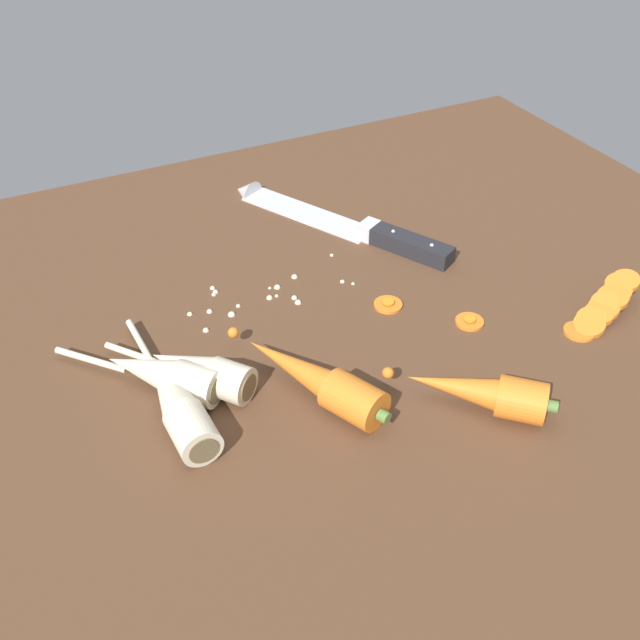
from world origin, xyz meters
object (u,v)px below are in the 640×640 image
object	(u,v)px
parsnip_front	(199,371)
parsnip_mid_right	(161,374)
parsnip_mid_left	(175,401)
whole_carrot	(316,379)
carrot_slice_stray_near	(470,320)
chefs_knife	(332,220)
carrot_slice_stack	(604,306)
whole_carrot_second	(481,392)
carrot_slice_stray_mid	(388,303)

from	to	relation	value
parsnip_front	parsnip_mid_right	bearing A→B (deg)	161.34
parsnip_mid_left	parsnip_mid_right	world-z (taller)	same
whole_carrot	carrot_slice_stray_near	bearing A→B (deg)	7.55
chefs_knife	carrot_slice_stack	world-z (taller)	carrot_slice_stack
parsnip_front	whole_carrot_second	bearing A→B (deg)	-32.93
carrot_slice_stray_near	carrot_slice_stray_mid	xyz separation A→B (cm)	(-6.59, 6.84, 0.00)
chefs_knife	whole_carrot	distance (cm)	33.32
carrot_slice_stray_near	carrot_slice_stray_mid	distance (cm)	9.49
chefs_knife	parsnip_mid_left	size ratio (longest dim) A/B	1.43
whole_carrot	whole_carrot_second	world-z (taller)	same
parsnip_front	carrot_slice_stray_near	distance (cm)	30.73
carrot_slice_stray_near	carrot_slice_stray_mid	world-z (taller)	same
whole_carrot	parsnip_front	distance (cm)	11.79
whole_carrot	whole_carrot_second	xyz separation A→B (cm)	(13.50, -8.77, -0.00)
carrot_slice_stack	whole_carrot	bearing A→B (deg)	175.20
chefs_knife	carrot_slice_stray_mid	world-z (taller)	chefs_knife
parsnip_mid_left	parsnip_mid_right	size ratio (longest dim) A/B	1.43
whole_carrot	parsnip_front	bearing A→B (deg)	147.18
parsnip_mid_right	carrot_slice_stack	size ratio (longest dim) A/B	1.30
whole_carrot	carrot_slice_stack	xyz separation A→B (cm)	(34.73, -2.91, -0.68)
parsnip_mid_left	carrot_slice_stray_mid	size ratio (longest dim) A/B	6.79
parsnip_mid_right	carrot_slice_stray_near	world-z (taller)	parsnip_mid_right
whole_carrot_second	parsnip_mid_right	world-z (taller)	whole_carrot_second
whole_carrot_second	parsnip_front	distance (cm)	27.89
parsnip_mid_right	carrot_slice_stray_mid	distance (cm)	27.57
whole_carrot_second	carrot_slice_stray_near	xyz separation A→B (cm)	(7.06, 11.49, -1.74)
parsnip_mid_left	carrot_slice_stray_mid	xyz separation A→B (cm)	(27.36, 6.19, -1.62)
parsnip_mid_left	carrot_slice_stray_mid	bearing A→B (deg)	12.75
carrot_slice_stray_near	chefs_knife	bearing A→B (deg)	98.63
parsnip_front	parsnip_mid_left	size ratio (longest dim) A/B	0.67
chefs_knife	parsnip_mid_right	world-z (taller)	parsnip_mid_right
whole_carrot_second	carrot_slice_stack	distance (cm)	22.04
whole_carrot	carrot_slice_stray_near	size ratio (longest dim) A/B	5.95
chefs_knife	carrot_slice_stray_near	size ratio (longest dim) A/B	10.02
whole_carrot_second	carrot_slice_stray_mid	distance (cm)	18.42
chefs_knife	carrot_slice_stray_mid	distance (cm)	19.47
parsnip_front	carrot_slice_stray_mid	world-z (taller)	parsnip_front
parsnip_mid_left	carrot_slice_stray_near	bearing A→B (deg)	-1.10
whole_carrot_second	carrot_slice_stack	size ratio (longest dim) A/B	1.09
carrot_slice_stack	parsnip_mid_right	bearing A→B (deg)	167.70
whole_carrot	parsnip_mid_right	size ratio (longest dim) A/B	1.22
whole_carrot	parsnip_mid_left	distance (cm)	13.81
whole_carrot_second	parsnip_mid_right	xyz separation A→B (cm)	(-26.98, 16.36, -0.12)
parsnip_mid_left	whole_carrot_second	bearing A→B (deg)	-24.31
chefs_knife	carrot_slice_stray_near	world-z (taller)	chefs_knife
whole_carrot_second	carrot_slice_stray_mid	xyz separation A→B (cm)	(0.47, 18.33, -1.74)
whole_carrot_second	carrot_slice_stack	bearing A→B (deg)	15.41
parsnip_mid_right	carrot_slice_stray_mid	world-z (taller)	parsnip_mid_right
parsnip_mid_right	parsnip_mid_left	bearing A→B (deg)	-88.71
parsnip_front	carrot_slice_stray_mid	bearing A→B (deg)	7.57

